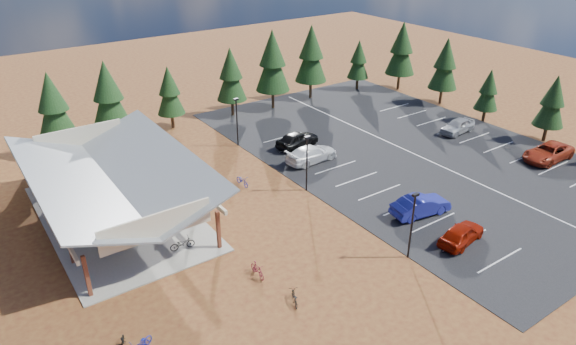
{
  "coord_description": "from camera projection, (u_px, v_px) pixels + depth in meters",
  "views": [
    {
      "loc": [
        -18.95,
        -29.52,
        21.68
      ],
      "look_at": [
        3.05,
        2.03,
        2.3
      ],
      "focal_mm": 32.0,
      "sensor_mm": 36.0,
      "label": 1
    }
  ],
  "objects": [
    {
      "name": "ground",
      "position": [
        271.0,
        217.0,
        41.06
      ],
      "size": [
        140.0,
        140.0,
        0.0
      ],
      "primitive_type": "plane",
      "color": "#5F2A19",
      "rests_on": "ground"
    },
    {
      "name": "asphalt_lot",
      "position": [
        406.0,
        150.0,
        52.7
      ],
      "size": [
        27.0,
        44.0,
        0.04
      ],
      "primitive_type": "cube",
      "color": "black",
      "rests_on": "ground"
    },
    {
      "name": "concrete_pad",
      "position": [
        119.0,
        217.0,
        41.06
      ],
      "size": [
        10.6,
        18.6,
        0.1
      ],
      "primitive_type": "cube",
      "color": "gray",
      "rests_on": "ground"
    },
    {
      "name": "bike_pavilion",
      "position": [
        112.0,
        175.0,
        39.36
      ],
      "size": [
        11.65,
        19.4,
        4.97
      ],
      "color": "#582619",
      "rests_on": "concrete_pad"
    },
    {
      "name": "lamp_post_0",
      "position": [
        412.0,
        221.0,
        34.95
      ],
      "size": [
        0.5,
        0.25,
        5.14
      ],
      "color": "black",
      "rests_on": "ground"
    },
    {
      "name": "lamp_post_1",
      "position": [
        307.0,
        160.0,
        43.74
      ],
      "size": [
        0.5,
        0.25,
        5.14
      ],
      "color": "black",
      "rests_on": "ground"
    },
    {
      "name": "lamp_post_2",
      "position": [
        237.0,
        119.0,
        52.53
      ],
      "size": [
        0.5,
        0.25,
        5.14
      ],
      "color": "black",
      "rests_on": "ground"
    },
    {
      "name": "trash_bin_0",
      "position": [
        197.0,
        207.0,
        41.63
      ],
      "size": [
        0.6,
        0.6,
        0.9
      ],
      "primitive_type": "cylinder",
      "color": "#3E2B16",
      "rests_on": "ground"
    },
    {
      "name": "trash_bin_1",
      "position": [
        184.0,
        196.0,
        43.22
      ],
      "size": [
        0.6,
        0.6,
        0.9
      ],
      "primitive_type": "cylinder",
      "color": "#3E2B16",
      "rests_on": "ground"
    },
    {
      "name": "pine_2",
      "position": [
        53.0,
        106.0,
        49.27
      ],
      "size": [
        3.7,
        3.7,
        8.62
      ],
      "color": "#382314",
      "rests_on": "ground"
    },
    {
      "name": "pine_3",
      "position": [
        108.0,
        95.0,
        51.47
      ],
      "size": [
        3.86,
        3.86,
        9.0
      ],
      "color": "#382314",
      "rests_on": "ground"
    },
    {
      "name": "pine_4",
      "position": [
        169.0,
        91.0,
        56.4
      ],
      "size": [
        3.05,
        3.05,
        7.1
      ],
      "color": "#382314",
      "rests_on": "ground"
    },
    {
      "name": "pine_5",
      "position": [
        231.0,
        75.0,
        59.7
      ],
      "size": [
        3.53,
        3.53,
        8.22
      ],
      "color": "#382314",
      "rests_on": "ground"
    },
    {
      "name": "pine_6",
      "position": [
        272.0,
        61.0,
        61.59
      ],
      "size": [
        4.17,
        4.17,
        9.72
      ],
      "color": "#382314",
      "rests_on": "ground"
    },
    {
      "name": "pine_7",
      "position": [
        311.0,
        54.0,
        65.28
      ],
      "size": [
        4.08,
        4.08,
        9.51
      ],
      "color": "#382314",
      "rests_on": "ground"
    },
    {
      "name": "pine_8",
      "position": [
        359.0,
        60.0,
        69.33
      ],
      "size": [
        2.9,
        2.9,
        6.76
      ],
      "color": "#382314",
      "rests_on": "ground"
    },
    {
      "name": "pine_10",
      "position": [
        553.0,
        101.0,
        53.03
      ],
      "size": [
        3.09,
        3.09,
        7.21
      ],
      "color": "#382314",
      "rests_on": "ground"
    },
    {
      "name": "pine_11",
      "position": [
        488.0,
        90.0,
        58.47
      ],
      "size": [
        2.66,
        2.66,
        6.2
      ],
      "color": "#382314",
      "rests_on": "ground"
    },
    {
      "name": "pine_12",
      "position": [
        445.0,
        64.0,
        63.59
      ],
      "size": [
        3.58,
        3.58,
        8.35
      ],
      "color": "#382314",
      "rests_on": "ground"
    },
    {
      "name": "pine_13",
      "position": [
        402.0,
        49.0,
        68.67
      ],
      "size": [
        3.95,
        3.95,
        9.2
      ],
      "color": "#382314",
      "rests_on": "ground"
    },
    {
      "name": "bike_0",
      "position": [
        128.0,
        242.0,
        36.95
      ],
      "size": [
        1.79,
        0.83,
        0.91
      ],
      "primitive_type": "imported",
      "rotation": [
        0.0,
        0.0,
        1.71
      ],
      "color": "black",
      "rests_on": "concrete_pad"
    },
    {
      "name": "bike_1",
      "position": [
        86.0,
        223.0,
        39.19
      ],
      "size": [
        1.65,
        0.58,
        0.97
      ],
      "primitive_type": "imported",
      "rotation": [
        0.0,
        0.0,
        1.5
      ],
      "color": "gray",
      "rests_on": "concrete_pad"
    },
    {
      "name": "bike_2",
      "position": [
        103.0,
        213.0,
        40.61
      ],
      "size": [
        1.83,
        0.93,
        0.92
      ],
      "primitive_type": "imported",
      "rotation": [
        0.0,
        0.0,
        1.38
      ],
      "color": "navy",
      "rests_on": "concrete_pad"
    },
    {
      "name": "bike_3",
      "position": [
        79.0,
        195.0,
        42.99
      ],
      "size": [
        1.87,
        0.87,
        1.09
      ],
      "primitive_type": "imported",
      "rotation": [
        0.0,
        0.0,
        1.37
      ],
      "color": "maroon",
      "rests_on": "concrete_pad"
    },
    {
      "name": "bike_4",
      "position": [
        182.0,
        244.0,
        36.78
      ],
      "size": [
        1.88,
        0.92,
        0.95
      ],
      "primitive_type": "imported",
      "rotation": [
        0.0,
        0.0,
        1.41
      ],
      "color": "black",
      "rests_on": "concrete_pad"
    },
    {
      "name": "bike_5",
      "position": [
        162.0,
        220.0,
        39.64
      ],
      "size": [
        1.55,
        0.77,
        0.9
      ],
      "primitive_type": "imported",
      "rotation": [
        0.0,
        0.0,
        1.33
      ],
      "color": "gray",
      "rests_on": "concrete_pad"
    },
    {
      "name": "bike_6",
      "position": [
        129.0,
        209.0,
        41.22
      ],
      "size": [
        1.79,
        1.12,
        0.89
      ],
      "primitive_type": "imported",
      "rotation": [
        0.0,
        0.0,
        1.23
      ],
      "color": "#272E9D",
      "rests_on": "concrete_pad"
    },
    {
      "name": "bike_7",
      "position": [
        127.0,
        176.0,
        46.12
      ],
      "size": [
        1.84,
        1.01,
        1.07
      ],
      "primitive_type": "imported",
      "rotation": [
        0.0,
        0.0,
        1.88
      ],
      "color": "maroon",
      "rests_on": "concrete_pad"
    },
    {
      "name": "bike_8",
      "position": [
        122.0,
        344.0,
        28.45
      ],
      "size": [
        1.08,
        1.6,
        0.79
      ],
      "primitive_type": "imported",
      "rotation": [
        0.0,
        0.0,
        -0.4
      ],
      "color": "black",
      "rests_on": "ground"
    },
    {
      "name": "bike_10",
      "position": [
        140.0,
        345.0,
        28.27
      ],
      "size": [
        1.84,
        1.29,
        0.92
      ],
      "primitive_type": "imported",
      "rotation": [
        0.0,
        0.0,
        5.15
      ],
      "color": "#111E9B",
      "rests_on": "ground"
    },
    {
      "name": "bike_11",
      "position": [
        257.0,
        270.0,
        34.17
      ],
      "size": [
        0.54,
        1.73,
        1.03
      ],
      "primitive_type": "imported",
      "rotation": [
        0.0,
        0.0,
        -0.03
      ],
      "color": "maroon",
      "rests_on": "ground"
    },
    {
      "name": "bike_12",
      "position": [
        294.0,
        297.0,
        31.84
      ],
      "size": [
        1.15,
        1.67,
        0.83
      ],
      "primitive_type": "imported",
      "rotation": [
        0.0,
        0.0,
        2.72
      ],
      "color": "black",
      "rests_on": "ground"
    },
    {
      "name": "bike_14",
      "position": [
        242.0,
        181.0,
        45.73
      ],
      "size": [
        0.7,
        1.81,
        0.94
      ],
      "primitive_type": "imported",
      "rotation": [
        0.0,
        0.0,
        0.04
      ],
      "color": "navy",
      "rests_on": "ground"
    },
    {
      "name": "car_0",
      "position": [
        461.0,
        234.0,
        37.53
      ],
      "size": [
        4.64,
        2.49,
        1.5
      ],
      "primitive_type": "imported",
      "rotation": [
        0.0,
        0.0,
        1.74
      ],
      "color": "#8B1303",
      "rests_on": "asphalt_lot"
    },
    {
      "name": "car_1",
      "position": [
        421.0,
        205.0,
        41.02
      ],
      "size": [
        5.21,
        2.48,
        1.65
      ],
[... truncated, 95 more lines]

